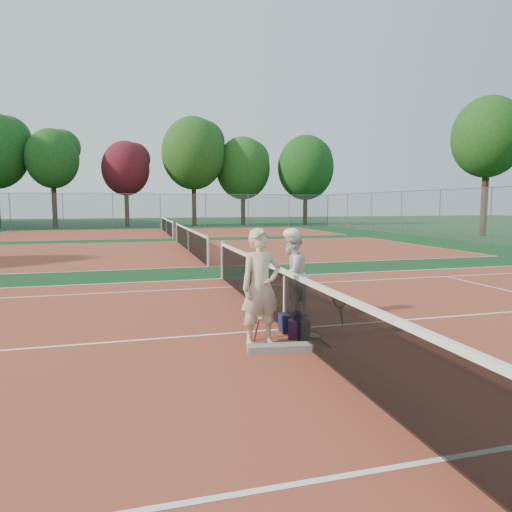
% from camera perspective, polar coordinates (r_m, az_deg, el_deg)
% --- Properties ---
extents(ground, '(130.00, 130.00, 0.00)m').
position_cam_1_polar(ground, '(7.86, 3.62, -9.13)').
color(ground, black).
rests_on(ground, ground).
extents(court_main, '(23.77, 10.97, 0.01)m').
position_cam_1_polar(court_main, '(7.86, 3.62, -9.11)').
color(court_main, brown).
rests_on(court_main, ground).
extents(court_far_a, '(23.77, 10.97, 0.01)m').
position_cam_1_polar(court_far_a, '(20.91, -8.41, 0.64)').
color(court_far_a, brown).
rests_on(court_far_a, ground).
extents(court_far_b, '(23.77, 10.97, 0.01)m').
position_cam_1_polar(court_far_b, '(34.31, -11.11, 2.86)').
color(court_far_b, brown).
rests_on(court_far_b, ground).
extents(net_main, '(0.10, 10.98, 1.02)m').
position_cam_1_polar(net_main, '(7.74, 3.65, -5.49)').
color(net_main, black).
rests_on(net_main, ground).
extents(net_far_a, '(0.10, 10.98, 1.02)m').
position_cam_1_polar(net_far_a, '(20.87, -8.43, 2.03)').
color(net_far_a, black).
rests_on(net_far_a, ground).
extents(net_far_b, '(0.10, 10.98, 1.02)m').
position_cam_1_polar(net_far_b, '(34.28, -11.13, 3.71)').
color(net_far_b, black).
rests_on(net_far_b, ground).
extents(fence_back, '(32.00, 0.06, 3.00)m').
position_cam_1_polar(fence_back, '(41.24, -11.87, 5.52)').
color(fence_back, slate).
rests_on(fence_back, ground).
extents(player_a, '(0.70, 0.51, 1.76)m').
position_cam_1_polar(player_a, '(6.83, 0.62, -3.91)').
color(player_a, beige).
rests_on(player_a, ground).
extents(player_b, '(0.99, 0.94, 1.61)m').
position_cam_1_polar(player_b, '(8.55, 4.41, -2.33)').
color(player_b, silver).
rests_on(player_b, ground).
extents(racket_red, '(0.42, 0.42, 0.54)m').
position_cam_1_polar(racket_red, '(7.32, 0.59, -8.12)').
color(racket_red, maroon).
rests_on(racket_red, ground).
extents(racket_black_held, '(0.35, 0.35, 0.57)m').
position_cam_1_polar(racket_black_held, '(8.09, 10.28, -6.66)').
color(racket_black_held, black).
rests_on(racket_black_held, ground).
extents(racket_spare, '(0.37, 0.64, 0.11)m').
position_cam_1_polar(racket_spare, '(7.30, 7.15, -9.93)').
color(racket_spare, black).
rests_on(racket_spare, ground).
extents(sports_bag_navy, '(0.39, 0.28, 0.31)m').
position_cam_1_polar(sports_bag_navy, '(7.70, 4.48, -8.28)').
color(sports_bag_navy, black).
rests_on(sports_bag_navy, ground).
extents(sports_bag_purple, '(0.40, 0.34, 0.28)m').
position_cam_1_polar(sports_bag_purple, '(7.35, 5.40, -9.14)').
color(sports_bag_purple, black).
rests_on(sports_bag_purple, ground).
extents(net_cover_canvas, '(0.97, 0.35, 0.10)m').
position_cam_1_polar(net_cover_canvas, '(6.73, 3.01, -11.40)').
color(net_cover_canvas, slate).
rests_on(net_cover_canvas, ground).
extents(water_bottle, '(0.09, 0.09, 0.30)m').
position_cam_1_polar(water_bottle, '(7.49, 6.46, -8.76)').
color(water_bottle, '#C9DFFF').
rests_on(water_bottle, ground).
extents(tree_back_1, '(4.56, 4.56, 8.73)m').
position_cam_1_polar(tree_back_1, '(44.90, -24.12, 11.02)').
color(tree_back_1, '#382314').
rests_on(tree_back_1, ground).
extents(tree_back_maroon, '(4.41, 4.41, 7.98)m').
position_cam_1_polar(tree_back_maroon, '(45.20, -15.98, 10.45)').
color(tree_back_maroon, '#382314').
rests_on(tree_back_maroon, ground).
extents(tree_back_3, '(6.08, 6.08, 10.48)m').
position_cam_1_polar(tree_back_3, '(45.52, -7.84, 12.57)').
color(tree_back_3, '#382314').
rests_on(tree_back_3, ground).
extents(tree_back_4, '(5.47, 5.47, 8.86)m').
position_cam_1_polar(tree_back_4, '(46.95, -1.64, 10.89)').
color(tree_back_4, '#382314').
rests_on(tree_back_4, ground).
extents(tree_back_5, '(5.67, 5.67, 9.03)m').
position_cam_1_polar(tree_back_5, '(47.24, 6.23, 10.90)').
color(tree_back_5, '#382314').
rests_on(tree_back_5, ground).
extents(tree_right_1, '(4.56, 4.56, 9.08)m').
position_cam_1_polar(tree_right_1, '(34.15, 26.99, 13.06)').
color(tree_right_1, '#382314').
rests_on(tree_right_1, ground).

